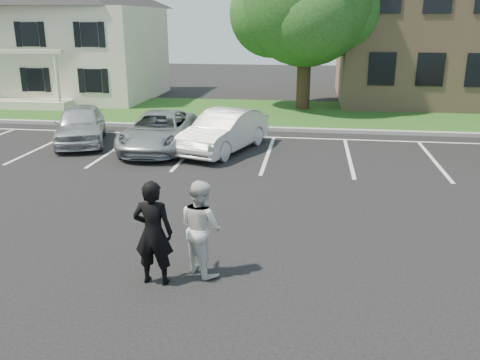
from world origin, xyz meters
The scene contains 11 objects.
ground_plane centered at (0.00, 0.00, 0.00)m, with size 90.00×90.00×0.00m, color black.
curb centered at (0.00, 12.00, 0.07)m, with size 40.00×0.30×0.15m, color gray.
grass_strip centered at (0.00, 16.00, 0.04)m, with size 44.00×8.00×0.08m, color #274219.
stall_lines centered at (1.40, 8.95, 0.01)m, with size 34.00×5.36×0.01m.
house centered at (-13.00, 19.97, 3.83)m, with size 10.30×9.22×7.60m.
tree centered at (1.06, 17.61, 5.35)m, with size 7.80×7.20×8.80m.
man_black_suit centered at (-1.20, -1.34, 0.96)m, with size 0.70×0.46×1.92m, color black.
man_white_shirt centered at (-0.46, -0.84, 0.90)m, with size 0.87×0.68×1.79m, color silver.
car_silver_west centered at (-7.23, 8.73, 0.73)m, with size 1.72×4.26×1.45m, color silver.
car_silver_minivan centered at (-4.00, 8.24, 0.67)m, with size 2.22×4.81×1.34m, color #A0A3A7.
car_white_sedan centered at (-1.60, 8.27, 0.73)m, with size 1.54×4.42×1.45m, color silver.
Camera 1 is at (1.45, -9.24, 4.53)m, focal length 38.00 mm.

